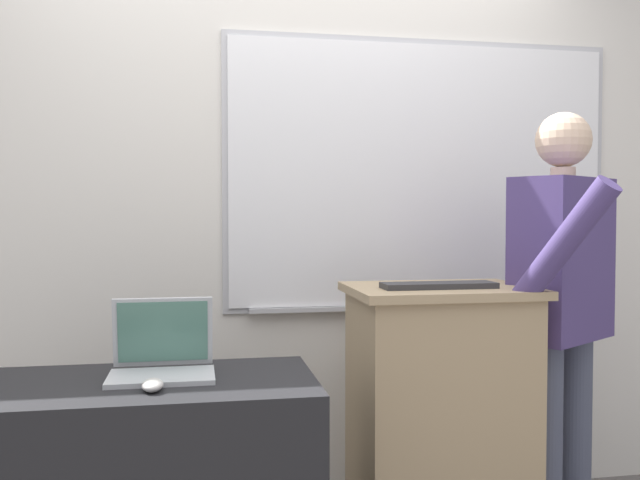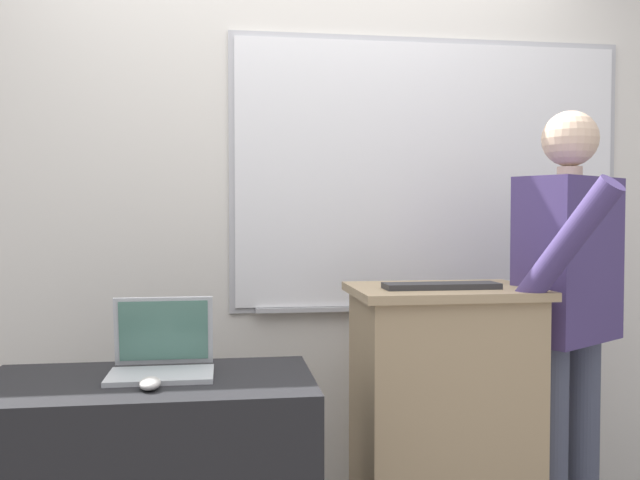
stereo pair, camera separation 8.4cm
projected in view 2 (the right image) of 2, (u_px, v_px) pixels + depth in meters
name	position (u px, v px, depth m)	size (l,w,h in m)	color
back_wall	(300.00, 192.00, 3.00)	(6.40, 0.17, 2.73)	silver
lectern_podium	(442.00, 427.00, 2.41)	(0.64, 0.48, 1.01)	tan
person_presenter	(569.00, 301.00, 2.49)	(0.58, 0.70, 1.65)	#474C60
laptop	(162.00, 352.00, 2.10)	(0.31, 0.24, 0.23)	#B7BABF
wireless_keyboard	(441.00, 286.00, 2.33)	(0.40, 0.11, 0.02)	#2D2D30
computer_mouse_by_laptop	(150.00, 383.00, 1.91)	(0.06, 0.10, 0.03)	silver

